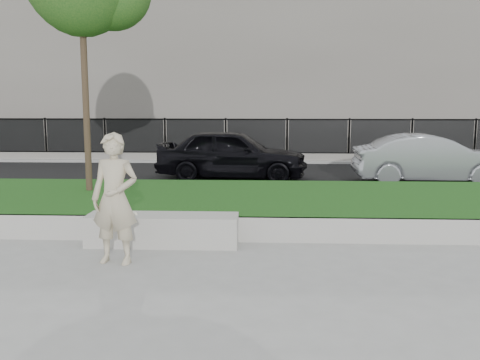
# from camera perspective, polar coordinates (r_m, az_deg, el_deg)

# --- Properties ---
(ground) EXTENTS (90.00, 90.00, 0.00)m
(ground) POSITION_cam_1_polar(r_m,az_deg,el_deg) (7.55, -3.80, -8.59)
(ground) COLOR gray
(ground) RESTS_ON ground
(grass_bank) EXTENTS (34.00, 4.00, 0.40)m
(grass_bank) POSITION_cam_1_polar(r_m,az_deg,el_deg) (10.40, -1.93, -2.71)
(grass_bank) COLOR black
(grass_bank) RESTS_ON ground
(grass_kerb) EXTENTS (34.00, 0.08, 0.40)m
(grass_kerb) POSITION_cam_1_polar(r_m,az_deg,el_deg) (8.49, -3.01, -5.25)
(grass_kerb) COLOR #A5A39A
(grass_kerb) RESTS_ON ground
(street) EXTENTS (34.00, 7.00, 0.04)m
(street) POSITION_cam_1_polar(r_m,az_deg,el_deg) (15.84, -0.30, 0.47)
(street) COLOR black
(street) RESTS_ON ground
(far_pavement) EXTENTS (34.00, 3.00, 0.12)m
(far_pavement) POSITION_cam_1_polar(r_m,az_deg,el_deg) (20.30, 0.38, 2.32)
(far_pavement) COLOR gray
(far_pavement) RESTS_ON ground
(iron_fence) EXTENTS (32.00, 0.30, 1.50)m
(iron_fence) POSITION_cam_1_polar(r_m,az_deg,el_deg) (19.26, 0.25, 3.44)
(iron_fence) COLOR slate
(iron_fence) RESTS_ON far_pavement
(building_facade) EXTENTS (34.00, 10.00, 10.00)m
(building_facade) POSITION_cam_1_polar(r_m,az_deg,el_deg) (27.33, 1.02, 14.25)
(building_facade) COLOR slate
(building_facade) RESTS_ON ground
(stone_bench) EXTENTS (2.32, 0.58, 0.48)m
(stone_bench) POSITION_cam_1_polar(r_m,az_deg,el_deg) (8.36, -8.25, -5.29)
(stone_bench) COLOR #A5A39A
(stone_bench) RESTS_ON ground
(man) EXTENTS (0.71, 0.52, 1.79)m
(man) POSITION_cam_1_polar(r_m,az_deg,el_deg) (7.43, -13.21, -1.95)
(man) COLOR #BFB293
(man) RESTS_ON ground
(book) EXTENTS (0.30, 0.27, 0.03)m
(book) POSITION_cam_1_polar(r_m,az_deg,el_deg) (8.42, -11.85, -3.52)
(book) COLOR white
(book) RESTS_ON stone_bench
(car_dark) EXTENTS (4.30, 2.05, 1.42)m
(car_dark) POSITION_cam_1_polar(r_m,az_deg,el_deg) (14.90, -0.85, 2.79)
(car_dark) COLOR black
(car_dark) RESTS_ON street
(car_silver) EXTENTS (3.98, 1.45, 1.31)m
(car_silver) POSITION_cam_1_polar(r_m,az_deg,el_deg) (14.98, 19.64, 2.11)
(car_silver) COLOR gray
(car_silver) RESTS_ON street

